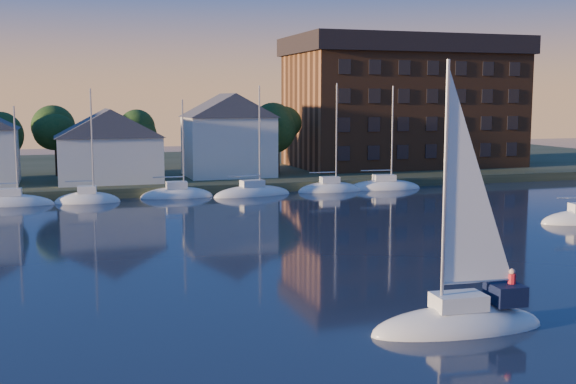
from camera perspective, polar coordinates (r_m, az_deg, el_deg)
name	(u,v)px	position (r m, az deg, el deg)	size (l,w,h in m)	color
ground	(374,360)	(29.30, 6.77, -13.02)	(260.00, 260.00, 0.00)	black
shoreline_land	(145,173)	(101.09, -11.21, 1.48)	(160.00, 50.00, 2.00)	#303921
wooden_dock	(171,194)	(78.44, -9.23, -0.16)	(120.00, 3.00, 1.00)	brown
clubhouse_centre	(109,145)	(82.25, -13.98, 3.66)	(11.55, 8.40, 8.08)	silver
clubhouse_east	(228,134)	(86.26, -4.75, 4.59)	(10.50, 8.40, 9.80)	silver
condo_block	(403,101)	(100.75, 9.09, 7.09)	(31.00, 17.00, 17.40)	brown
tree_line	(172,123)	(89.00, -9.13, 5.37)	(93.40, 5.40, 8.90)	#322216
moored_fleet	(96,200)	(74.68, -14.96, -0.62)	(71.50, 2.40, 12.05)	silver
hero_sailboat	(461,318)	(33.32, 13.50, -9.63)	(8.33, 3.18, 12.94)	silver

